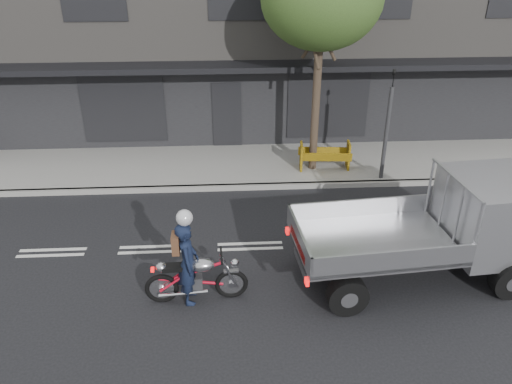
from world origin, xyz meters
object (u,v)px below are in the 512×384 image
(traffic_light_pole, at_px, (387,132))
(construction_barrier, at_px, (326,158))
(rider, at_px, (188,263))
(flatbed_ute, at_px, (471,219))
(motorcycle, at_px, (196,277))

(traffic_light_pole, distance_m, construction_barrier, 2.02)
(rider, xyz_separation_m, flatbed_ute, (6.07, 0.61, 0.46))
(motorcycle, bearing_deg, rider, 177.28)
(rider, relative_size, construction_barrier, 1.14)
(rider, bearing_deg, motorcycle, -92.72)
(traffic_light_pole, height_order, flatbed_ute, traffic_light_pole)
(traffic_light_pole, height_order, construction_barrier, traffic_light_pole)
(traffic_light_pole, relative_size, construction_barrier, 2.17)
(motorcycle, distance_m, construction_barrier, 6.94)
(traffic_light_pole, bearing_deg, rider, -136.49)
(traffic_light_pole, xyz_separation_m, flatbed_ute, (0.52, -4.66, -0.27))
(traffic_light_pole, bearing_deg, flatbed_ute, -83.67)
(flatbed_ute, xyz_separation_m, construction_barrier, (-2.15, 5.22, -0.78))
(flatbed_ute, bearing_deg, motorcycle, -179.20)
(traffic_light_pole, bearing_deg, construction_barrier, 161.09)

